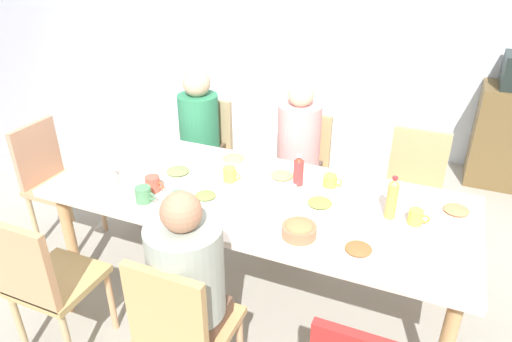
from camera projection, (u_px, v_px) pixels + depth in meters
The scene contains 30 objects.
ground_plane at pixel (256, 291), 3.03m from camera, with size 7.60×7.60×0.00m, color gray.
wall_back at pixel (359, 21), 4.49m from camera, with size 6.58×0.12×2.60m, color silver.
dining_table at pixel (256, 204), 2.72m from camera, with size 2.44×0.96×0.74m.
chair_0 at pixel (181, 327), 2.09m from camera, with size 0.40×0.40×0.90m.
person_0 at pixel (188, 281), 2.07m from camera, with size 0.34×0.34×1.17m.
chair_1 at pixel (413, 187), 3.21m from camera, with size 0.40×0.40×0.90m.
chair_2 at pixel (205, 148), 3.78m from camera, with size 0.40×0.40×0.90m.
person_2 at pixel (199, 129), 3.61m from camera, with size 0.31×0.31×1.19m.
chair_4 at pixel (44, 279), 2.38m from camera, with size 0.40×0.40×0.90m.
chair_5 at pixel (301, 166), 3.50m from camera, with size 0.40×0.40×0.90m.
person_5 at pixel (298, 146), 3.33m from camera, with size 0.31×0.31×1.19m.
chair_6 at pixel (52, 177), 3.35m from camera, with size 0.40×0.40×0.90m.
plate_0 at pixel (178, 173), 2.89m from camera, with size 0.26×0.26×0.04m.
plate_1 at pixel (206, 197), 2.63m from camera, with size 0.21×0.21×0.04m.
plate_2 at pixel (456, 212), 2.49m from camera, with size 0.25×0.25×0.04m.
plate_3 at pixel (320, 205), 2.56m from camera, with size 0.24×0.24×0.04m.
plate_4 at pixel (358, 251), 2.19m from camera, with size 0.23×0.23×0.04m.
plate_5 at pixel (282, 177), 2.84m from camera, with size 0.25×0.25×0.04m.
bowl_0 at pixel (299, 229), 2.31m from camera, with size 0.18×0.18×0.08m.
bowl_1 at pixel (234, 162), 2.95m from camera, with size 0.17×0.17×0.09m.
cup_0 at pixel (107, 174), 2.80m from camera, with size 0.13×0.09×0.10m.
cup_1 at pixel (331, 181), 2.75m from camera, with size 0.11×0.08×0.07m.
cup_2 at pixel (153, 184), 2.70m from camera, with size 0.12×0.09×0.09m.
cup_3 at pixel (230, 174), 2.80m from camera, with size 0.11×0.08×0.09m.
cup_4 at pixel (416, 217), 2.40m from camera, with size 0.11×0.07×0.08m.
cup_5 at pixel (144, 195), 2.59m from camera, with size 0.13×0.09×0.09m.
cup_6 at pixel (157, 138), 3.29m from camera, with size 0.11×0.07×0.08m.
cup_7 at pixel (179, 199), 2.57m from camera, with size 0.12×0.09×0.07m.
bottle_0 at pixel (392, 198), 2.42m from camera, with size 0.06×0.06×0.24m.
bottle_1 at pixel (299, 171), 2.74m from camera, with size 0.06×0.06×0.20m.
Camera 1 is at (0.91, -2.13, 2.12)m, focal length 32.55 mm.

